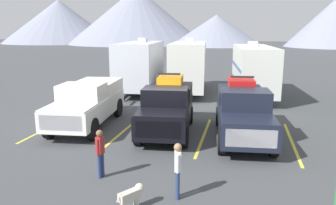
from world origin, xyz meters
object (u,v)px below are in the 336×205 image
at_px(camper_trailer_c, 253,69).
at_px(dog, 133,194).
at_px(camper_trailer_a, 140,64).
at_px(pickup_truck_a, 88,102).
at_px(person_a, 178,167).
at_px(pickup_truck_c, 243,110).
at_px(camper_trailer_b, 189,65).
at_px(pickup_truck_b, 167,106).
at_px(person_b, 100,150).

height_order(camper_trailer_c, dog, camper_trailer_c).
bearing_deg(camper_trailer_a, camper_trailer_c, -1.16).
xyz_separation_m(pickup_truck_a, person_a, (5.64, -6.16, -0.24)).
bearing_deg(person_a, camper_trailer_c, 81.24).
xyz_separation_m(pickup_truck_c, camper_trailer_b, (-3.92, 9.48, 0.89)).
bearing_deg(person_a, pickup_truck_b, 105.48).
relative_size(pickup_truck_c, dog, 7.78).
xyz_separation_m(camper_trailer_b, person_b, (-0.38, -14.60, -1.18)).
height_order(pickup_truck_a, camper_trailer_c, camper_trailer_c).
distance_m(pickup_truck_c, person_a, 6.13).
bearing_deg(camper_trailer_c, dog, -101.98).
relative_size(pickup_truck_a, camper_trailer_a, 0.73).
xyz_separation_m(camper_trailer_b, person_a, (2.24, -15.37, -1.16)).
height_order(person_a, dog, person_a).
bearing_deg(camper_trailer_a, dog, -73.33).
height_order(pickup_truck_c, dog, pickup_truck_c).
bearing_deg(camper_trailer_c, pickup_truck_a, -132.31).
bearing_deg(pickup_truck_a, pickup_truck_b, -2.96).
relative_size(person_b, dog, 2.05).
distance_m(camper_trailer_b, person_a, 15.57).
height_order(pickup_truck_c, camper_trailer_a, camper_trailer_a).
relative_size(camper_trailer_b, dog, 10.90).
bearing_deg(pickup_truck_c, dog, -112.09).
height_order(pickup_truck_a, pickup_truck_c, pickup_truck_c).
bearing_deg(camper_trailer_a, person_a, -68.98).
distance_m(camper_trailer_a, person_b, 14.65).
xyz_separation_m(camper_trailer_c, dog, (-3.32, -15.67, -1.57)).
bearing_deg(pickup_truck_a, camper_trailer_b, 69.75).
xyz_separation_m(pickup_truck_a, camper_trailer_a, (-0.14, 8.87, 0.92)).
xyz_separation_m(pickup_truck_c, person_a, (-1.68, -5.89, -0.27)).
relative_size(person_a, dog, 2.10).
distance_m(pickup_truck_b, dog, 6.83).
relative_size(pickup_truck_c, person_a, 3.71).
bearing_deg(pickup_truck_b, camper_trailer_a, 114.45).
height_order(pickup_truck_a, person_b, pickup_truck_a).
distance_m(camper_trailer_c, person_b, 14.97).
relative_size(camper_trailer_b, camper_trailer_c, 0.96).
bearing_deg(person_b, pickup_truck_c, 49.96).
xyz_separation_m(camper_trailer_a, camper_trailer_c, (8.07, -0.16, -0.09)).
relative_size(pickup_truck_a, camper_trailer_b, 0.73).
height_order(pickup_truck_b, pickup_truck_c, pickup_truck_b).
xyz_separation_m(camper_trailer_a, person_b, (3.16, -14.26, -1.18)).
height_order(camper_trailer_b, person_a, camper_trailer_b).
bearing_deg(person_b, camper_trailer_c, 70.80).
xyz_separation_m(camper_trailer_c, person_a, (-2.29, -14.87, -1.07)).
xyz_separation_m(pickup_truck_c, camper_trailer_c, (0.61, 8.98, 0.79)).
height_order(camper_trailer_a, camper_trailer_c, camper_trailer_a).
xyz_separation_m(person_a, person_b, (-2.62, 0.77, -0.02)).
xyz_separation_m(camper_trailer_a, person_a, (5.78, -15.03, -1.16)).
bearing_deg(camper_trailer_c, person_b, -109.20).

